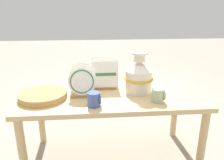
% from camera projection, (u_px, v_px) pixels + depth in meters
% --- Properties ---
extents(ground_plane, '(14.00, 14.00, 0.00)m').
position_uv_depth(ground_plane, '(112.00, 156.00, 1.87)').
color(ground_plane, gray).
extents(display_table, '(1.36, 0.65, 0.58)m').
position_uv_depth(display_table, '(112.00, 102.00, 1.71)').
color(display_table, tan).
rests_on(display_table, ground_plane).
extents(ceramic_vase, '(0.23, 0.23, 0.32)m').
position_uv_depth(ceramic_vase, '(139.00, 76.00, 1.68)').
color(ceramic_vase, silver).
rests_on(ceramic_vase, display_table).
extents(dish_rack_round_plates, '(0.20, 0.19, 0.22)m').
position_uv_depth(dish_rack_round_plates, '(83.00, 84.00, 1.64)').
color(dish_rack_round_plates, tan).
rests_on(dish_rack_round_plates, display_table).
extents(dish_rack_square_plates, '(0.21, 0.19, 0.23)m').
position_uv_depth(dish_rack_square_plates, '(105.00, 78.00, 1.81)').
color(dish_rack_square_plates, tan).
rests_on(dish_rack_square_plates, display_table).
extents(wicker_charger_stack, '(0.35, 0.35, 0.04)m').
position_uv_depth(wicker_charger_stack, '(43.00, 95.00, 1.59)').
color(wicker_charger_stack, tan).
rests_on(wicker_charger_stack, display_table).
extents(mug_sage_glaze, '(0.09, 0.08, 0.10)m').
position_uv_depth(mug_sage_glaze, '(158.00, 95.00, 1.52)').
color(mug_sage_glaze, '#9EB28E').
rests_on(mug_sage_glaze, display_table).
extents(mug_cobalt_glaze, '(0.09, 0.08, 0.10)m').
position_uv_depth(mug_cobalt_glaze, '(94.00, 99.00, 1.46)').
color(mug_cobalt_glaze, '#42569E').
rests_on(mug_cobalt_glaze, display_table).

